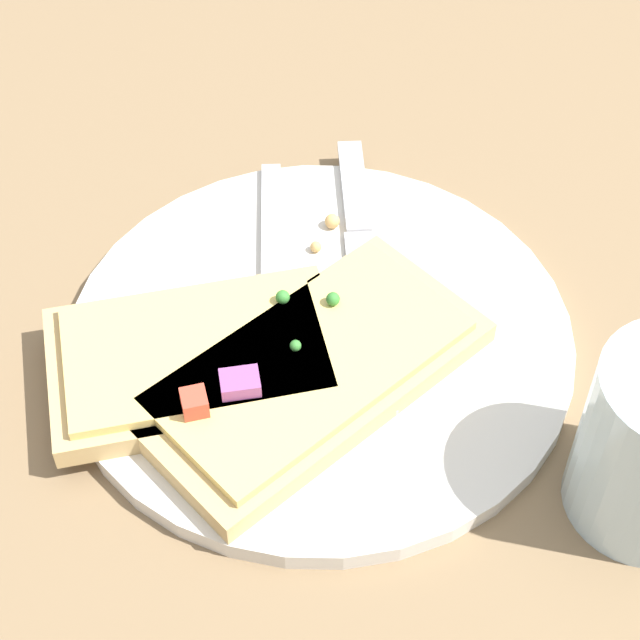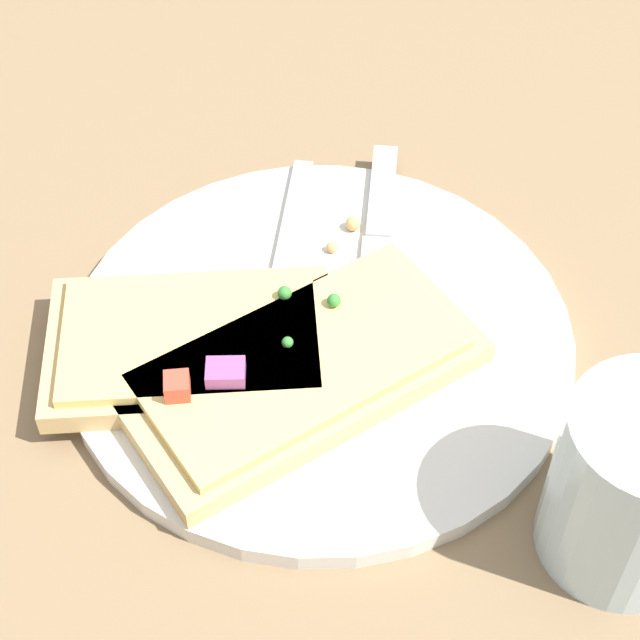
{
  "view_description": "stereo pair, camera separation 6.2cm",
  "coord_description": "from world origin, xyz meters",
  "px_view_note": "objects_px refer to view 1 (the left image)",
  "views": [
    {
      "loc": [
        -0.36,
        0.19,
        0.49
      ],
      "look_at": [
        0.0,
        0.0,
        0.02
      ],
      "focal_mm": 60.0,
      "sensor_mm": 36.0,
      "label": 1
    },
    {
      "loc": [
        -0.39,
        0.13,
        0.49
      ],
      "look_at": [
        0.0,
        0.0,
        0.02
      ],
      "focal_mm": 60.0,
      "sensor_mm": 36.0,
      "label": 2
    }
  ],
  "objects_px": {
    "pizza_slice_main": "(309,371)",
    "pizza_slice_corner": "(195,357)",
    "plate": "(320,338)",
    "knife": "(361,243)",
    "fork": "(271,299)"
  },
  "relations": [
    {
      "from": "knife",
      "to": "pizza_slice_main",
      "type": "xyz_separation_m",
      "value": [
        -0.08,
        0.08,
        0.01
      ]
    },
    {
      "from": "plate",
      "to": "pizza_slice_main",
      "type": "relative_size",
      "value": 1.36
    },
    {
      "from": "knife",
      "to": "pizza_slice_main",
      "type": "bearing_deg",
      "value": -19.52
    },
    {
      "from": "knife",
      "to": "pizza_slice_corner",
      "type": "xyz_separation_m",
      "value": [
        -0.04,
        0.13,
        0.01
      ]
    },
    {
      "from": "plate",
      "to": "pizza_slice_main",
      "type": "xyz_separation_m",
      "value": [
        -0.03,
        0.02,
        0.02
      ]
    },
    {
      "from": "pizza_slice_main",
      "to": "pizza_slice_corner",
      "type": "relative_size",
      "value": 1.19
    },
    {
      "from": "plate",
      "to": "pizza_slice_corner",
      "type": "height_order",
      "value": "pizza_slice_corner"
    },
    {
      "from": "pizza_slice_main",
      "to": "pizza_slice_corner",
      "type": "xyz_separation_m",
      "value": [
        0.04,
        0.05,
        -0.0
      ]
    },
    {
      "from": "plate",
      "to": "pizza_slice_corner",
      "type": "distance_m",
      "value": 0.08
    },
    {
      "from": "pizza_slice_main",
      "to": "pizza_slice_corner",
      "type": "height_order",
      "value": "pizza_slice_main"
    },
    {
      "from": "plate",
      "to": "knife",
      "type": "relative_size",
      "value": 1.37
    },
    {
      "from": "fork",
      "to": "pizza_slice_main",
      "type": "distance_m",
      "value": 0.07
    },
    {
      "from": "pizza_slice_main",
      "to": "pizza_slice_corner",
      "type": "distance_m",
      "value": 0.07
    },
    {
      "from": "plate",
      "to": "fork",
      "type": "distance_m",
      "value": 0.04
    },
    {
      "from": "plate",
      "to": "fork",
      "type": "xyz_separation_m",
      "value": [
        0.03,
        0.02,
        0.01
      ]
    }
  ]
}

